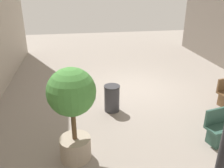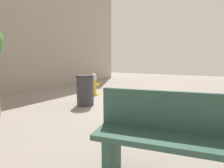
% 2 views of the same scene
% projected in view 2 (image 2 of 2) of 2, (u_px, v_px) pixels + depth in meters
% --- Properties ---
extents(ground_plane, '(23.40, 23.40, 0.00)m').
position_uv_depth(ground_plane, '(140.00, 99.00, 5.80)').
color(ground_plane, gray).
extents(fire_hydrant, '(0.35, 0.35, 0.81)m').
position_uv_depth(fire_hydrant, '(94.00, 84.00, 6.54)').
color(fire_hydrant, gold).
rests_on(fire_hydrant, ground_plane).
extents(bench_far, '(1.76, 0.78, 0.95)m').
position_uv_depth(bench_far, '(176.00, 136.00, 1.78)').
color(bench_far, '#33594C').
rests_on(bench_far, ground_plane).
extents(trash_bin, '(0.51, 0.51, 0.88)m').
position_uv_depth(trash_bin, '(85.00, 90.00, 4.99)').
color(trash_bin, '#38383D').
rests_on(trash_bin, ground_plane).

